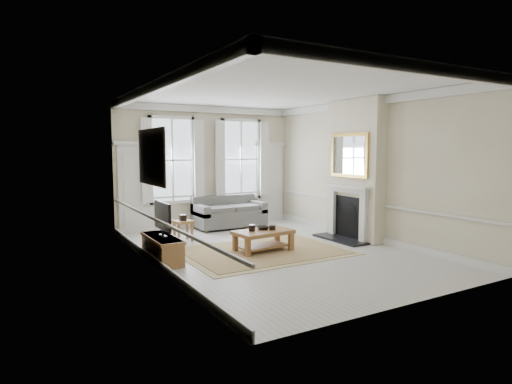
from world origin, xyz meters
TOP-DOWN VIEW (x-y plane):
  - floor at (0.00, 0.00)m, footprint 7.20×7.20m
  - ceiling at (0.00, 0.00)m, footprint 7.20×7.20m
  - back_wall at (0.00, 3.60)m, footprint 5.20×0.00m
  - left_wall at (-2.60, 0.00)m, footprint 0.00×7.20m
  - right_wall at (2.60, 0.00)m, footprint 0.00×7.20m
  - window_left at (-1.05, 3.55)m, footprint 1.26×0.20m
  - window_right at (1.05, 3.55)m, footprint 1.26×0.20m
  - door_left at (-2.05, 3.56)m, footprint 0.90×0.08m
  - door_right at (2.05, 3.56)m, footprint 0.90×0.08m
  - painting at (-2.56, 0.30)m, footprint 0.05×1.66m
  - chimney_breast at (2.43, 0.20)m, footprint 0.35×1.70m
  - hearth at (2.00, 0.20)m, footprint 0.55×1.50m
  - fireplace at (2.20, 0.20)m, footprint 0.21×1.45m
  - mirror at (2.21, 0.20)m, footprint 0.06×1.26m
  - sofa at (0.42, 3.11)m, footprint 1.95×0.95m
  - side_table at (-1.33, 2.02)m, footprint 0.48×0.48m
  - rug at (-0.21, 0.15)m, footprint 3.50×2.60m
  - coffee_table at (-0.21, 0.15)m, footprint 1.29×0.83m
  - ceramic_pot_a at (-0.46, 0.20)m, footprint 0.14×0.14m
  - ceramic_pot_b at (-0.01, 0.10)m, footprint 0.14×0.14m
  - bowl at (-0.16, 0.25)m, footprint 0.29×0.29m
  - tv_stand at (-2.34, 0.46)m, footprint 0.44×1.37m
  - tv at (-2.32, 0.46)m, footprint 0.08×0.90m

SIDE VIEW (x-z plane):
  - floor at x=0.00m, z-range 0.00..0.00m
  - rug at x=-0.21m, z-range 0.00..0.02m
  - hearth at x=2.00m, z-range 0.00..0.05m
  - tv_stand at x=-2.34m, z-range 0.00..0.49m
  - sofa at x=0.42m, z-range -0.07..0.81m
  - coffee_table at x=-0.21m, z-range 0.15..0.61m
  - side_table at x=-1.33m, z-range 0.14..0.64m
  - bowl at x=-0.16m, z-range 0.46..0.53m
  - ceramic_pot_b at x=-0.01m, z-range 0.46..0.56m
  - ceramic_pot_a at x=-0.46m, z-range 0.46..0.60m
  - fireplace at x=2.20m, z-range 0.07..1.40m
  - tv at x=-2.32m, z-range 0.55..1.23m
  - door_left at x=-2.05m, z-range 0.00..2.30m
  - door_right at x=2.05m, z-range 0.00..2.30m
  - back_wall at x=0.00m, z-range -0.90..4.30m
  - left_wall at x=-2.60m, z-range -1.90..5.30m
  - right_wall at x=2.60m, z-range -1.90..5.30m
  - chimney_breast at x=2.43m, z-range 0.01..3.39m
  - window_left at x=-1.05m, z-range 0.80..3.00m
  - window_right at x=1.05m, z-range 0.80..3.00m
  - painting at x=-2.56m, z-range 1.52..2.58m
  - mirror at x=2.21m, z-range 1.52..2.58m
  - ceiling at x=0.00m, z-range 3.40..3.40m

